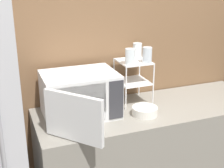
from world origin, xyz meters
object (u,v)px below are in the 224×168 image
microwave (80,95)px  dish_rack (133,72)px  glass_front_left (130,56)px  bowl (145,111)px  glass_back_right (137,50)px  glass_front_right (147,55)px

microwave → dish_rack: bearing=13.1°
microwave → dish_rack: dish_rack is taller
microwave → glass_front_left: 0.47m
bowl → microwave: bearing=160.6°
microwave → glass_back_right: glass_back_right is taller
bowl → glass_back_right: bearing=75.1°
glass_front_left → bowl: (0.04, -0.19, -0.37)m
glass_back_right → glass_front_right: 0.16m
microwave → glass_front_right: bearing=2.8°
glass_front_left → bowl: 0.42m
glass_front_left → glass_front_right: bearing=-1.7°
microwave → glass_front_right: glass_front_right is taller
dish_rack → bowl: (-0.03, -0.27, -0.22)m
glass_front_right → glass_front_left: bearing=178.3°
microwave → glass_back_right: bearing=19.2°
glass_front_left → bowl: glass_front_left is taller
glass_front_right → bowl: (-0.10, -0.18, -0.37)m
dish_rack → glass_back_right: 0.19m
glass_back_right → glass_front_right: same height
glass_front_left → glass_back_right: same height
microwave → bowl: size_ratio=3.84×
dish_rack → glass_front_left: (-0.07, -0.08, 0.15)m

